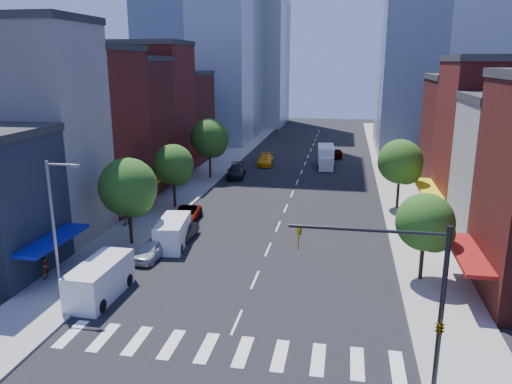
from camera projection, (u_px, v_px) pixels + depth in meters
ground at (237, 322)px, 29.64m from camera, size 220.00×220.00×0.00m
sidewalk_left at (211, 171)px, 69.84m from camera, size 5.00×120.00×0.15m
sidewalk_right at (395, 178)px, 65.52m from camera, size 5.00×120.00×0.15m
crosswalk at (225, 350)px, 26.79m from camera, size 19.00×3.00×0.01m
bldg_left_1 at (25, 134)px, 42.39m from camera, size 12.00×8.00×18.00m
bldg_left_2 at (78, 132)px, 50.74m from camera, size 12.00×9.00×16.00m
bldg_left_3 at (116, 127)px, 58.95m from camera, size 12.00×8.00×15.00m
bldg_left_4 at (143, 111)px, 66.78m from camera, size 12.00×9.00×17.00m
bldg_left_5 at (169, 118)px, 76.33m from camera, size 12.00×10.00×13.00m
bldg_right_2 at (508, 144)px, 46.94m from camera, size 12.00×10.00×15.00m
bldg_right_3 at (481, 138)px, 56.71m from camera, size 12.00×10.00×13.00m
tower_far_w at (248, 3)px, 116.01m from camera, size 18.00×18.00×56.00m
traffic_signal at (429, 309)px, 22.59m from camera, size 7.24×2.24×8.00m
streetlight at (56, 222)px, 31.29m from camera, size 2.25×0.25×9.00m
tree_left_near at (129, 189)px, 40.76m from camera, size 4.80×4.80×7.30m
tree_left_mid at (175, 166)px, 51.31m from camera, size 4.20×4.20×6.65m
tree_left_far at (210, 139)px, 64.46m from camera, size 5.00×5.00×7.75m
tree_right_near at (427, 225)px, 34.10m from camera, size 4.00×4.00×6.20m
tree_right_far at (402, 163)px, 51.06m from camera, size 4.60×4.60×7.20m
parked_car_front at (151, 250)px, 39.02m from camera, size 2.21×4.46×1.46m
parked_car_second at (185, 232)px, 43.39m from camera, size 1.40×3.90×1.28m
parked_car_third at (185, 215)px, 47.94m from camera, size 2.82×5.37×1.44m
parked_car_rear at (236, 171)px, 66.38m from camera, size 2.88×5.77×1.61m
cargo_van_near at (99, 281)px, 32.42m from camera, size 2.37×5.68×2.41m
cargo_van_far at (173, 233)px, 41.56m from camera, size 2.83×5.61×2.29m
taxi at (265, 160)px, 74.14m from camera, size 2.54×5.46×1.54m
traffic_car_oncoming at (329, 156)px, 77.67m from camera, size 1.90×4.38×1.40m
traffic_car_far at (337, 153)px, 79.82m from camera, size 1.78×4.25×1.44m
box_truck at (326, 157)px, 72.70m from camera, size 2.70×7.59×3.00m
pedestrian_near at (45, 268)px, 35.01m from camera, size 0.39×0.59×1.61m
pedestrian_far at (124, 216)px, 46.49m from camera, size 1.05×1.10×1.79m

